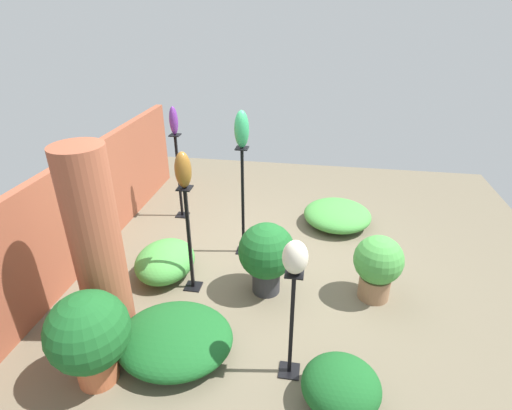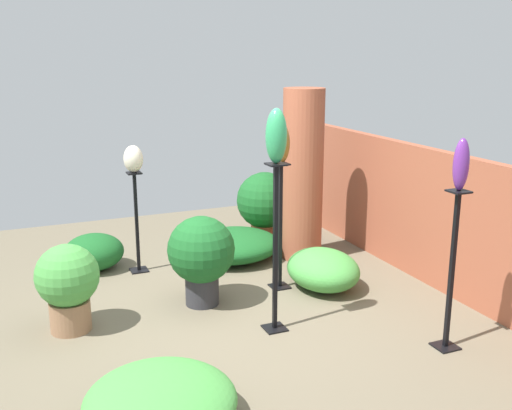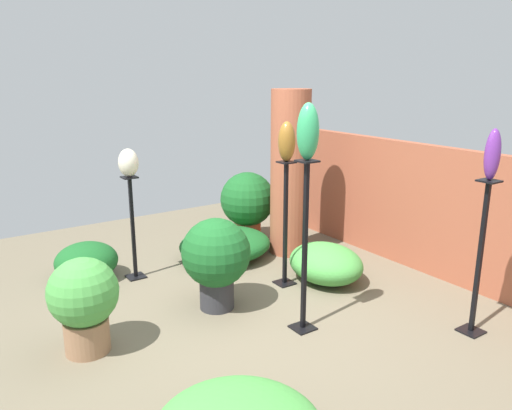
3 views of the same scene
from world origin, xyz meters
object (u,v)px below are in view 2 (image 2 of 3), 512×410
object	(u,v)px
art_vase_bronze	(281,143)
art_vase_ivory	(133,159)
potted_plant_front_right	(201,254)
potted_plant_mid_right	(68,282)
potted_plant_near_pillar	(265,203)
brick_pillar	(303,175)
pedestal_violet	(451,277)
pedestal_ivory	(137,227)
art_vase_jade	(276,136)
art_vase_violet	(461,164)
pedestal_jade	(275,255)
pedestal_bronze	(280,232)

from	to	relation	value
art_vase_bronze	art_vase_ivory	world-z (taller)	art_vase_bronze
potted_plant_front_right	potted_plant_mid_right	xyz separation A→B (m)	(0.09, -1.30, -0.07)
potted_plant_mid_right	potted_plant_near_pillar	bearing A→B (deg)	121.50
brick_pillar	pedestal_violet	world-z (taller)	brick_pillar
pedestal_ivory	potted_plant_front_right	distance (m)	1.25
pedestal_violet	art_vase_ivory	size ratio (longest dim) A/B	4.60
art_vase_jade	art_vase_ivory	xyz separation A→B (m)	(-2.00, -0.83, -0.47)
art_vase_violet	potted_plant_near_pillar	distance (m)	3.45
art_vase_violet	potted_plant_front_right	distance (m)	2.62
brick_pillar	pedestal_jade	xyz separation A→B (m)	(1.69, -1.15, -0.32)
art_vase_bronze	brick_pillar	bearing A→B (deg)	139.68
pedestal_violet	art_vase_jade	size ratio (longest dim) A/B	2.95
art_vase_violet	pedestal_violet	bearing A→B (deg)	-135.00
art_vase_bronze	art_vase_ivory	distance (m)	1.72
pedestal_bronze	art_vase_jade	xyz separation A→B (m)	(0.90, -0.47, 1.17)
pedestal_ivory	pedestal_violet	size ratio (longest dim) A/B	0.84
pedestal_ivory	art_vase_ivory	xyz separation A→B (m)	(0.00, 0.00, 0.79)
pedestal_jade	pedestal_ivory	xyz separation A→B (m)	(-2.00, -0.83, -0.19)
brick_pillar	pedestal_violet	size ratio (longest dim) A/B	1.48
pedestal_bronze	pedestal_violet	bearing A→B (deg)	22.55
pedestal_violet	art_vase_violet	world-z (taller)	art_vase_violet
art_vase_ivory	pedestal_ivory	bearing A→B (deg)	0.00
pedestal_ivory	potted_plant_front_right	bearing A→B (deg)	18.35
potted_plant_near_pillar	potted_plant_front_right	bearing A→B (deg)	-41.67
pedestal_violet	potted_plant_mid_right	bearing A→B (deg)	-118.74
pedestal_violet	art_vase_bronze	distance (m)	2.16
pedestal_bronze	art_vase_jade	bearing A→B (deg)	-27.84
art_vase_jade	potted_plant_mid_right	size ratio (longest dim) A/B	0.58
pedestal_ivory	potted_plant_mid_right	bearing A→B (deg)	-35.44
pedestal_jade	pedestal_ivory	size ratio (longest dim) A/B	1.33
art_vase_violet	potted_plant_near_pillar	bearing A→B (deg)	-175.15
pedestal_violet	art_vase_bronze	bearing A→B (deg)	-157.45
brick_pillar	pedestal_ivory	bearing A→B (deg)	-98.81
pedestal_ivory	pedestal_jade	bearing A→B (deg)	22.61
pedestal_bronze	pedestal_violet	size ratio (longest dim) A/B	0.98
pedestal_jade	pedestal_ivory	bearing A→B (deg)	-157.39
art_vase_ivory	brick_pillar	bearing A→B (deg)	81.19
pedestal_jade	art_vase_ivory	bearing A→B (deg)	-157.39
pedestal_bronze	potted_plant_near_pillar	size ratio (longest dim) A/B	1.42
art_vase_bronze	potted_plant_near_pillar	world-z (taller)	art_vase_bronze
art_vase_ivory	art_vase_bronze	bearing A→B (deg)	49.94
art_vase_jade	pedestal_jade	bearing A→B (deg)	0.00
pedestal_violet	pedestal_jade	bearing A→B (deg)	-126.48
potted_plant_mid_right	potted_plant_near_pillar	xyz separation A→B (m)	(-1.64, 2.68, 0.09)
pedestal_bronze	potted_plant_front_right	world-z (taller)	pedestal_bronze
art_vase_ivory	potted_plant_near_pillar	xyz separation A→B (m)	(-0.37, 1.78, -0.77)
potted_plant_mid_right	pedestal_bronze	bearing A→B (deg)	94.60
pedestal_bronze	potted_plant_mid_right	bearing A→B (deg)	-85.40
art_vase_bronze	art_vase_jade	xyz separation A→B (m)	(0.90, -0.47, 0.22)
brick_pillar	potted_plant_front_right	xyz separation A→B (m)	(0.88, -1.58, -0.50)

